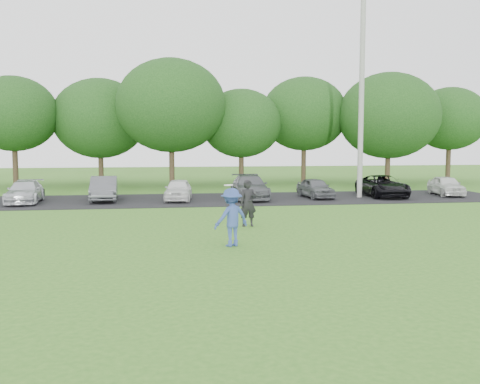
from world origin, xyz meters
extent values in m
plane|color=#356F1F|center=(0.00, 0.00, 0.00)|extent=(100.00, 100.00, 0.00)
cube|color=black|center=(0.00, 13.00, 0.01)|extent=(32.00, 6.50, 0.03)
cylinder|color=#9C9C97|center=(8.00, 12.77, 5.33)|extent=(0.28, 0.28, 10.67)
imported|color=#32498F|center=(-0.72, 0.37, 0.86)|extent=(1.27, 1.04, 1.71)
cylinder|color=white|center=(-0.84, 0.08, 1.83)|extent=(0.27, 0.27, 0.04)
imported|color=black|center=(0.36, 3.93, 0.85)|extent=(0.65, 0.45, 1.70)
cube|color=black|center=(0.54, 3.75, 1.10)|extent=(0.15, 0.11, 0.10)
imported|color=silver|center=(-9.45, 12.69, 0.58)|extent=(1.76, 3.85, 1.09)
imported|color=#585A5F|center=(-5.67, 13.18, 0.65)|extent=(1.54, 3.84, 1.24)
imported|color=white|center=(-1.87, 12.69, 0.59)|extent=(1.65, 3.39, 1.11)
imported|color=#53575A|center=(1.92, 12.88, 0.66)|extent=(1.89, 4.37, 1.25)
imported|color=#5A5D62|center=(5.54, 12.90, 0.56)|extent=(1.59, 3.25, 1.07)
imported|color=black|center=(9.40, 12.96, 0.62)|extent=(2.08, 4.28, 1.17)
imported|color=silver|center=(13.23, 13.04, 0.58)|extent=(1.81, 3.42, 1.11)
cylinder|color=#38281C|center=(-12.50, 23.00, 1.35)|extent=(0.36, 0.36, 2.70)
ellipsoid|color=#214C19|center=(-12.50, 23.00, 4.93)|extent=(5.94, 5.94, 5.05)
cylinder|color=#38281C|center=(-7.00, 24.40, 1.10)|extent=(0.36, 0.36, 2.20)
ellipsoid|color=#214C19|center=(-7.00, 24.40, 4.71)|extent=(6.68, 6.68, 5.68)
cylinder|color=#38281C|center=(-2.00, 21.60, 1.35)|extent=(0.36, 0.36, 2.70)
ellipsoid|color=#214C19|center=(-2.00, 21.60, 5.48)|extent=(7.42, 7.42, 6.31)
cylinder|color=#38281C|center=(3.00, 23.00, 1.10)|extent=(0.36, 0.36, 2.20)
ellipsoid|color=#214C19|center=(3.00, 23.00, 4.36)|extent=(5.76, 5.76, 4.90)
cylinder|color=#38281C|center=(8.00, 24.40, 1.35)|extent=(0.36, 0.36, 2.70)
ellipsoid|color=#214C19|center=(8.00, 24.40, 5.14)|extent=(6.50, 6.50, 5.53)
cylinder|color=#38281C|center=(13.50, 21.60, 1.10)|extent=(0.36, 0.36, 2.20)
ellipsoid|color=#214C19|center=(13.50, 21.60, 4.92)|extent=(7.24, 7.24, 6.15)
cylinder|color=#38281C|center=(19.00, 23.00, 1.35)|extent=(0.36, 0.36, 2.70)
ellipsoid|color=#214C19|center=(19.00, 23.00, 4.79)|extent=(5.58, 5.58, 4.74)
camera|label=1|loc=(-2.76, -15.04, 3.08)|focal=40.00mm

